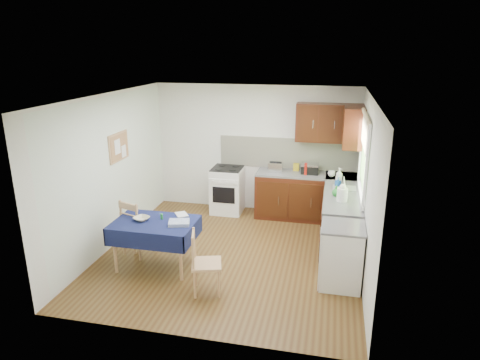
% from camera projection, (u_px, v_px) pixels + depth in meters
% --- Properties ---
extents(floor, '(4.20, 4.20, 0.00)m').
position_uv_depth(floor, '(231.00, 254.00, 6.87)').
color(floor, '#4E3014').
rests_on(floor, ground).
extents(ceiling, '(4.00, 4.20, 0.02)m').
position_uv_depth(ceiling, '(230.00, 97.00, 6.12)').
color(ceiling, silver).
rests_on(ceiling, wall_back).
extents(wall_back, '(4.00, 0.02, 2.50)m').
position_uv_depth(wall_back, '(255.00, 149.00, 8.45)').
color(wall_back, silver).
rests_on(wall_back, ground).
extents(wall_front, '(4.00, 0.02, 2.50)m').
position_uv_depth(wall_front, '(183.00, 238.00, 4.53)').
color(wall_front, silver).
rests_on(wall_front, ground).
extents(wall_left, '(0.02, 4.20, 2.50)m').
position_uv_depth(wall_left, '(110.00, 172.00, 6.90)').
color(wall_left, white).
rests_on(wall_left, ground).
extents(wall_right, '(0.02, 4.20, 2.50)m').
position_uv_depth(wall_right, '(367.00, 189.00, 6.08)').
color(wall_right, silver).
rests_on(wall_right, ground).
extents(base_cabinets, '(1.90, 2.30, 0.86)m').
position_uv_depth(base_cabinets, '(321.00, 208.00, 7.63)').
color(base_cabinets, black).
rests_on(base_cabinets, ground).
extents(worktop_back, '(1.90, 0.60, 0.04)m').
position_uv_depth(worktop_back, '(307.00, 174.00, 8.06)').
color(worktop_back, slate).
rests_on(worktop_back, base_cabinets).
extents(worktop_right, '(0.60, 1.70, 0.04)m').
position_uv_depth(worktop_right, '(343.00, 197.00, 6.86)').
color(worktop_right, slate).
rests_on(worktop_right, base_cabinets).
extents(worktop_corner, '(0.60, 0.60, 0.04)m').
position_uv_depth(worktop_corner, '(342.00, 177.00, 7.93)').
color(worktop_corner, slate).
rests_on(worktop_corner, base_cabinets).
extents(splashback, '(2.70, 0.02, 0.60)m').
position_uv_depth(splashback, '(288.00, 153.00, 8.32)').
color(splashback, white).
rests_on(splashback, wall_back).
extents(upper_cabinets, '(1.20, 0.85, 0.70)m').
position_uv_depth(upper_cabinets, '(336.00, 124.00, 7.68)').
color(upper_cabinets, black).
rests_on(upper_cabinets, wall_back).
extents(stove, '(0.60, 0.61, 0.92)m').
position_uv_depth(stove, '(227.00, 190.00, 8.51)').
color(stove, white).
rests_on(stove, ground).
extents(window, '(0.04, 1.48, 1.26)m').
position_uv_depth(window, '(364.00, 150.00, 6.62)').
color(window, '#315221').
rests_on(window, wall_right).
extents(fridge, '(0.58, 0.60, 0.89)m').
position_uv_depth(fridge, '(341.00, 256.00, 5.87)').
color(fridge, white).
rests_on(fridge, ground).
extents(corkboard, '(0.04, 0.62, 0.47)m').
position_uv_depth(corkboard, '(119.00, 147.00, 7.07)').
color(corkboard, tan).
rests_on(corkboard, wall_left).
extents(dining_table, '(1.21, 0.82, 0.73)m').
position_uv_depth(dining_table, '(155.00, 228.00, 6.31)').
color(dining_table, '#0F103C').
rests_on(dining_table, ground).
extents(chair_far, '(0.52, 0.52, 0.94)m').
position_uv_depth(chair_far, '(136.00, 226.00, 6.70)').
color(chair_far, tan).
rests_on(chair_far, ground).
extents(chair_near, '(0.48, 0.48, 0.88)m').
position_uv_depth(chair_near, '(203.00, 261.00, 5.68)').
color(chair_near, tan).
rests_on(chair_near, ground).
extents(toaster, '(0.27, 0.16, 0.20)m').
position_uv_depth(toaster, '(276.00, 167.00, 8.13)').
color(toaster, silver).
rests_on(toaster, worktop_back).
extents(sandwich_press, '(0.32, 0.28, 0.19)m').
position_uv_depth(sandwich_press, '(310.00, 169.00, 8.04)').
color(sandwich_press, black).
rests_on(sandwich_press, worktop_back).
extents(sauce_bottle, '(0.05, 0.05, 0.23)m').
position_uv_depth(sauce_bottle, '(306.00, 169.00, 7.93)').
color(sauce_bottle, '#B3180E').
rests_on(sauce_bottle, worktop_back).
extents(yellow_packet, '(0.13, 0.11, 0.14)m').
position_uv_depth(yellow_packet, '(296.00, 167.00, 8.22)').
color(yellow_packet, gold).
rests_on(yellow_packet, worktop_back).
extents(dish_rack, '(0.38, 0.29, 0.18)m').
position_uv_depth(dish_rack, '(344.00, 188.00, 7.17)').
color(dish_rack, gray).
rests_on(dish_rack, worktop_right).
extents(kettle, '(0.17, 0.17, 0.28)m').
position_uv_depth(kettle, '(342.00, 193.00, 6.58)').
color(kettle, white).
rests_on(kettle, worktop_right).
extents(cup, '(0.16, 0.16, 0.11)m').
position_uv_depth(cup, '(332.00, 174.00, 7.84)').
color(cup, white).
rests_on(cup, worktop_back).
extents(soap_bottle_a, '(0.17, 0.17, 0.31)m').
position_uv_depth(soap_bottle_a, '(339.00, 177.00, 7.30)').
color(soap_bottle_a, white).
rests_on(soap_bottle_a, worktop_right).
extents(soap_bottle_b, '(0.11, 0.11, 0.17)m').
position_uv_depth(soap_bottle_b, '(338.00, 182.00, 7.26)').
color(soap_bottle_b, '#1D58AB').
rests_on(soap_bottle_b, worktop_right).
extents(soap_bottle_c, '(0.13, 0.13, 0.17)m').
position_uv_depth(soap_bottle_c, '(336.00, 191.00, 6.81)').
color(soap_bottle_c, '#23822E').
rests_on(soap_bottle_c, worktop_right).
extents(plate_bowl, '(0.29, 0.29, 0.05)m').
position_uv_depth(plate_bowl, '(142.00, 219.00, 6.31)').
color(plate_bowl, beige).
rests_on(plate_bowl, dining_table).
extents(book, '(0.26, 0.28, 0.02)m').
position_uv_depth(book, '(176.00, 215.00, 6.48)').
color(book, white).
rests_on(book, dining_table).
extents(spice_jar, '(0.04, 0.04, 0.08)m').
position_uv_depth(spice_jar, '(162.00, 217.00, 6.36)').
color(spice_jar, '#238238').
rests_on(spice_jar, dining_table).
extents(tea_towel, '(0.35, 0.30, 0.05)m').
position_uv_depth(tea_towel, '(179.00, 223.00, 6.17)').
color(tea_towel, navy).
rests_on(tea_towel, dining_table).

